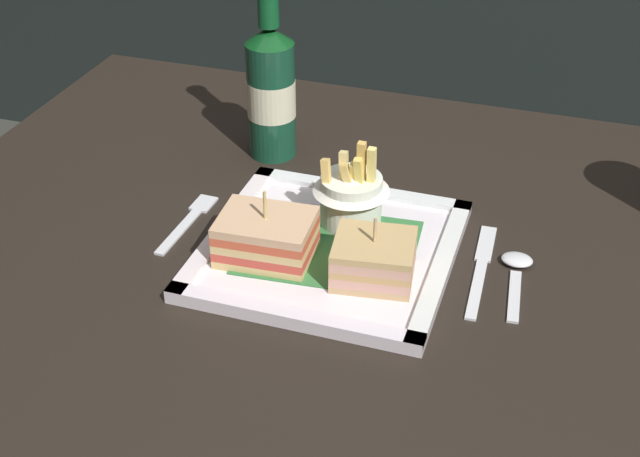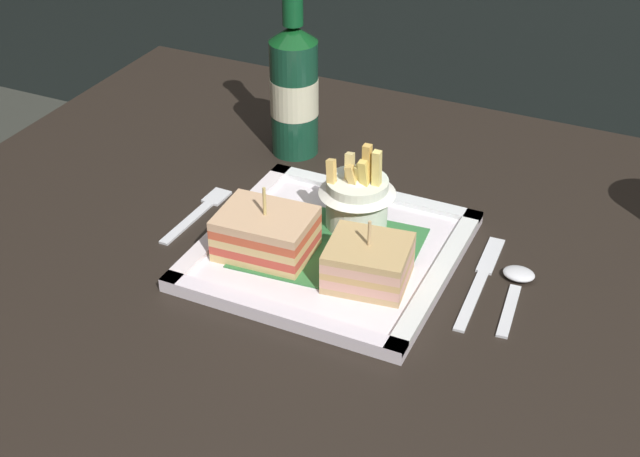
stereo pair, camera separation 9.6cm
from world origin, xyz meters
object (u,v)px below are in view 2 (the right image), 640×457
(fries_cup, at_px, (357,193))
(fork, at_px, (200,212))
(spoon, at_px, (517,283))
(sandwich_half_left, at_px, (266,234))
(knife, at_px, (481,277))
(sandwich_half_right, at_px, (368,263))
(dining_table, at_px, (311,367))
(beer_bottle, at_px, (294,87))
(square_plate, at_px, (330,251))

(fries_cup, xyz_separation_m, fork, (-0.19, -0.04, -0.05))
(fries_cup, bearing_deg, fork, -167.49)
(fries_cup, relative_size, spoon, 0.91)
(sandwich_half_left, bearing_deg, knife, 16.46)
(sandwich_half_right, distance_m, knife, 0.13)
(dining_table, distance_m, spoon, 0.28)
(sandwich_half_left, height_order, fork, sandwich_half_left)
(sandwich_half_right, relative_size, beer_bottle, 0.37)
(dining_table, xyz_separation_m, fries_cup, (0.02, 0.07, 0.22))
(sandwich_half_left, height_order, beer_bottle, beer_bottle)
(fork, height_order, spoon, spoon)
(square_plate, xyz_separation_m, spoon, (0.21, 0.03, -0.00))
(sandwich_half_right, height_order, spoon, sandwich_half_right)
(sandwich_half_left, height_order, knife, sandwich_half_left)
(dining_table, xyz_separation_m, square_plate, (0.02, 0.02, 0.17))
(dining_table, relative_size, square_plate, 3.71)
(square_plate, xyz_separation_m, sandwich_half_right, (0.06, -0.04, 0.03))
(sandwich_half_right, distance_m, fries_cup, 0.11)
(fries_cup, bearing_deg, dining_table, -108.33)
(dining_table, bearing_deg, square_plate, 48.16)
(knife, height_order, spoon, spoon)
(fries_cup, distance_m, beer_bottle, 0.22)
(fries_cup, distance_m, knife, 0.17)
(square_plate, height_order, knife, square_plate)
(dining_table, height_order, sandwich_half_right, sandwich_half_right)
(fries_cup, bearing_deg, sandwich_half_left, -126.56)
(sandwich_half_right, height_order, beer_bottle, beer_bottle)
(spoon, bearing_deg, dining_table, -167.00)
(sandwich_half_left, height_order, fries_cup, fries_cup)
(dining_table, relative_size, spoon, 8.54)
(dining_table, relative_size, fries_cup, 9.37)
(sandwich_half_right, bearing_deg, spoon, 25.93)
(fork, relative_size, spoon, 1.11)
(fries_cup, relative_size, beer_bottle, 0.43)
(square_plate, height_order, beer_bottle, beer_bottle)
(beer_bottle, distance_m, fork, 0.22)
(square_plate, bearing_deg, fries_cup, 81.64)
(fries_cup, bearing_deg, beer_bottle, 136.04)
(square_plate, xyz_separation_m, knife, (0.17, 0.03, -0.00))
(dining_table, bearing_deg, knife, 14.80)
(fork, bearing_deg, knife, 2.62)
(fork, bearing_deg, sandwich_half_left, -23.27)
(knife, relative_size, spoon, 1.48)
(square_plate, bearing_deg, fork, 175.50)
(square_plate, xyz_separation_m, beer_bottle, (-0.15, 0.21, 0.09))
(beer_bottle, bearing_deg, knife, -29.11)
(square_plate, height_order, sandwich_half_left, sandwich_half_left)
(dining_table, bearing_deg, fries_cup, 71.67)
(sandwich_half_right, height_order, knife, sandwich_half_right)
(sandwich_half_left, distance_m, sandwich_half_right, 0.12)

